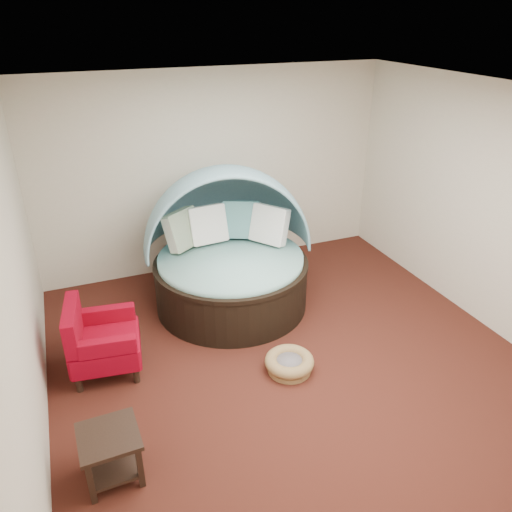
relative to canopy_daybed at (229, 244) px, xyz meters
name	(u,v)px	position (x,y,z in m)	size (l,w,h in m)	color
floor	(287,356)	(0.20, -1.36, -0.82)	(5.00, 5.00, 0.00)	#491E14
wall_back	(215,172)	(0.20, 1.14, 0.58)	(5.00, 5.00, 0.00)	beige
wall_front	(479,413)	(0.20, -3.86, 0.58)	(5.00, 5.00, 0.00)	beige
wall_left	(16,290)	(-2.30, -1.36, 0.58)	(5.00, 5.00, 0.00)	beige
wall_right	(487,208)	(2.70, -1.36, 0.58)	(5.00, 5.00, 0.00)	beige
ceiling	(296,95)	(0.20, -1.36, 1.98)	(5.00, 5.00, 0.00)	white
canopy_daybed	(229,244)	(0.00, 0.00, 0.00)	(2.30, 2.24, 1.78)	black
pet_basket	(289,363)	(0.11, -1.59, -0.73)	(0.60, 0.60, 0.18)	brown
red_armchair	(99,340)	(-1.73, -0.84, -0.44)	(0.79, 0.80, 0.83)	black
side_table	(111,449)	(-1.80, -2.26, -0.53)	(0.49, 0.49, 0.45)	black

